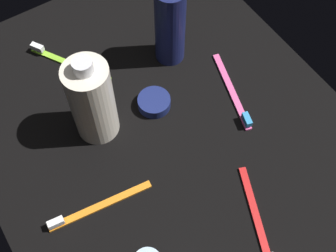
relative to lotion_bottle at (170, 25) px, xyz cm
name	(u,v)px	position (x,y,z in cm)	size (l,w,h in cm)	color
ground_plane	(168,136)	(-15.21, 10.27, -9.27)	(84.00, 64.00, 1.20)	black
lotion_bottle	(170,25)	(0.00, 0.00, 0.00)	(5.75, 5.75, 19.68)	#181E50
bodywash_bottle	(92,101)	(-7.01, 20.00, -0.10)	(7.56, 7.56, 18.91)	silver
toothbrush_red	(259,223)	(-37.18, 7.10, -8.06)	(17.08, 8.04, 2.10)	red
toothbrush_lime	(65,61)	(9.48, 18.54, -8.06)	(16.00, 10.38, 2.10)	#8CD133
toothbrush_pink	(234,94)	(-14.93, -4.73, -8.06)	(17.61, 6.22, 2.10)	#E55999
toothbrush_orange	(94,208)	(-20.49, 28.09, -8.06)	(3.38, 18.01, 2.10)	orange
cream_tin_left	(154,102)	(-8.57, 9.05, -7.66)	(6.12, 6.12, 2.03)	navy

